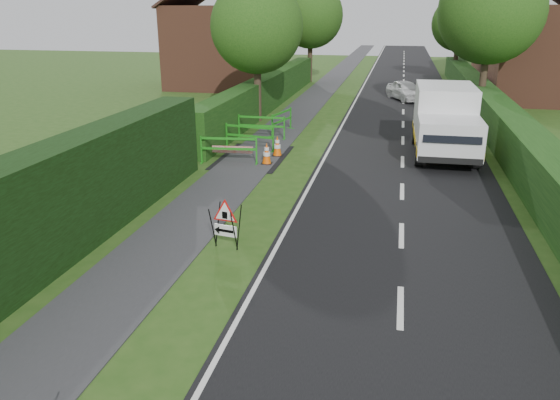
{
  "coord_description": "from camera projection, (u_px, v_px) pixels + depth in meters",
  "views": [
    {
      "loc": [
        2.19,
        -8.2,
        5.26
      ],
      "look_at": [
        -0.45,
        4.0,
        0.89
      ],
      "focal_mm": 35.0,
      "sensor_mm": 36.0,
      "label": 1
    }
  ],
  "objects": [
    {
      "name": "hedge_west_far",
      "position": [
        269.0,
        107.0,
        31.04
      ],
      "size": [
        1.0,
        24.0,
        1.8
      ],
      "primitive_type": "cube",
      "color": "#14380F",
      "rests_on": "ground"
    },
    {
      "name": "ground",
      "position": [
        257.0,
        321.0,
        9.74
      ],
      "size": [
        120.0,
        120.0,
        0.0
      ],
      "primitive_type": "plane",
      "color": "#264B15",
      "rests_on": "ground"
    },
    {
      "name": "hedge_east",
      "position": [
        499.0,
        140.0,
        23.21
      ],
      "size": [
        1.2,
        50.0,
        1.5
      ],
      "primitive_type": "cube",
      "color": "#14380F",
      "rests_on": "ground"
    },
    {
      "name": "traffic_cone_0",
      "position": [
        477.0,
        154.0,
        19.38
      ],
      "size": [
        0.38,
        0.38,
        0.79
      ],
      "color": "black",
      "rests_on": "ground"
    },
    {
      "name": "ped_barrier_1",
      "position": [
        249.0,
        134.0,
        21.41
      ],
      "size": [
        2.09,
        0.66,
        1.0
      ],
      "rotation": [
        0.0,
        0.0,
        -0.15
      ],
      "color": "#1C8217",
      "rests_on": "ground"
    },
    {
      "name": "works_van",
      "position": [
        445.0,
        120.0,
        20.55
      ],
      "size": [
        2.25,
        5.55,
        2.51
      ],
      "rotation": [
        0.0,
        0.0,
        0.01
      ],
      "color": "silver",
      "rests_on": "ground"
    },
    {
      "name": "footpath",
      "position": [
        332.0,
        80.0,
        42.63
      ],
      "size": [
        2.0,
        90.0,
        0.02
      ],
      "primitive_type": "cube",
      "color": "#2D2D30",
      "rests_on": "ground"
    },
    {
      "name": "triangle_sign",
      "position": [
        224.0,
        220.0,
        12.45
      ],
      "size": [
        0.81,
        0.81,
        1.02
      ],
      "rotation": [
        0.0,
        0.0,
        -0.17
      ],
      "color": "black",
      "rests_on": "ground"
    },
    {
      "name": "tree_fe",
      "position": [
        459.0,
        24.0,
        42.13
      ],
      "size": [
        4.2,
        4.2,
        6.33
      ],
      "color": "#2D2116",
      "rests_on": "ground"
    },
    {
      "name": "traffic_cone_4",
      "position": [
        277.0,
        146.0,
        20.57
      ],
      "size": [
        0.38,
        0.38,
        0.79
      ],
      "color": "black",
      "rests_on": "ground"
    },
    {
      "name": "redwhite_plank",
      "position": [
        233.0,
        161.0,
        19.96
      ],
      "size": [
        1.5,
        0.18,
        0.25
      ],
      "primitive_type": "cube",
      "rotation": [
        0.0,
        0.0,
        0.09
      ],
      "color": "red",
      "rests_on": "ground"
    },
    {
      "name": "tree_ne",
      "position": [
        491.0,
        11.0,
        27.05
      ],
      "size": [
        5.2,
        5.2,
        7.79
      ],
      "color": "#2D2116",
      "rests_on": "ground"
    },
    {
      "name": "tree_nw",
      "position": [
        257.0,
        27.0,
        25.78
      ],
      "size": [
        4.4,
        4.4,
        6.7
      ],
      "color": "#2D2116",
      "rests_on": "ground"
    },
    {
      "name": "house_east_a",
      "position": [
        553.0,
        51.0,
        32.42
      ],
      "size": [
        7.5,
        7.4,
        7.88
      ],
      "color": "brown",
      "rests_on": "ground"
    },
    {
      "name": "house_west",
      "position": [
        226.0,
        45.0,
        38.46
      ],
      "size": [
        7.5,
        7.4,
        7.88
      ],
      "color": "brown",
      "rests_on": "ground"
    },
    {
      "name": "traffic_cone_1",
      "position": [
        467.0,
        144.0,
        20.85
      ],
      "size": [
        0.38,
        0.38,
        0.79
      ],
      "color": "black",
      "rests_on": "ground"
    },
    {
      "name": "hatchback_car",
      "position": [
        406.0,
        90.0,
        33.25
      ],
      "size": [
        2.68,
        3.72,
        1.18
      ],
      "primitive_type": "imported",
      "rotation": [
        0.0,
        0.0,
        0.42
      ],
      "color": "white",
      "rests_on": "ground"
    },
    {
      "name": "ped_barrier_2",
      "position": [
        261.0,
        124.0,
        23.3
      ],
      "size": [
        2.06,
        0.36,
        1.0
      ],
      "rotation": [
        0.0,
        0.0,
        -0.0
      ],
      "color": "#1C8217",
      "rests_on": "ground"
    },
    {
      "name": "traffic_cone_2",
      "position": [
        474.0,
        131.0,
        23.1
      ],
      "size": [
        0.38,
        0.38,
        0.79
      ],
      "color": "black",
      "rests_on": "ground"
    },
    {
      "name": "road_surface",
      "position": [
        404.0,
        82.0,
        41.53
      ],
      "size": [
        6.0,
        90.0,
        0.02
      ],
      "primitive_type": "cube",
      "color": "black",
      "rests_on": "ground"
    },
    {
      "name": "tree_fw",
      "position": [
        311.0,
        16.0,
        40.43
      ],
      "size": [
        4.8,
        4.8,
        7.24
      ],
      "color": "#2D2116",
      "rests_on": "ground"
    },
    {
      "name": "hedge_west_near",
      "position": [
        12.0,
        292.0,
        10.74
      ],
      "size": [
        1.1,
        18.0,
        2.5
      ],
      "primitive_type": "cube",
      "color": "black",
      "rests_on": "ground"
    },
    {
      "name": "traffic_cone_3",
      "position": [
        267.0,
        153.0,
        19.49
      ],
      "size": [
        0.38,
        0.38,
        0.79
      ],
      "color": "black",
      "rests_on": "ground"
    },
    {
      "name": "ped_barrier_3",
      "position": [
        282.0,
        119.0,
        24.36
      ],
      "size": [
        0.78,
        2.09,
        1.0
      ],
      "rotation": [
        0.0,
        0.0,
        1.36
      ],
      "color": "#1C8217",
      "rests_on": "ground"
    },
    {
      "name": "house_east_b",
      "position": [
        524.0,
        40.0,
        45.14
      ],
      "size": [
        7.5,
        7.4,
        7.88
      ],
      "color": "brown",
      "rests_on": "ground"
    },
    {
      "name": "ped_barrier_0",
      "position": [
        229.0,
        147.0,
        19.47
      ],
      "size": [
        2.09,
        0.58,
        1.0
      ],
      "rotation": [
        0.0,
        0.0,
        0.11
      ],
      "color": "#1C8217",
      "rests_on": "ground"
    }
  ]
}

